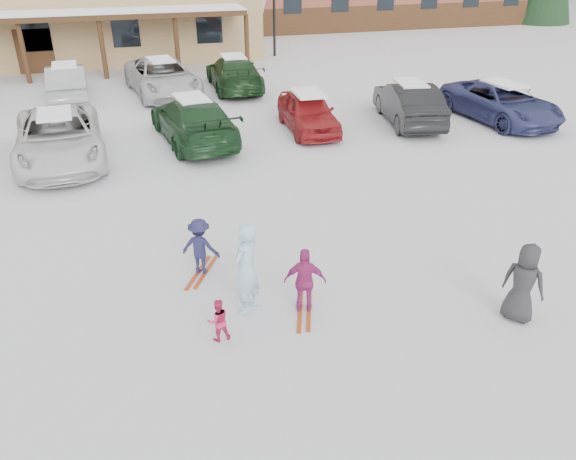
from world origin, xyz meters
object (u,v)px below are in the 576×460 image
object	(u,v)px
parked_car_9	(67,82)
parked_car_11	(234,73)
toddler_red	(218,320)
child_navy	(200,247)
adult_skier	(246,269)
parked_car_5	(409,103)
bystander_dark	(523,283)
parked_car_4	(308,112)
parked_car_6	(501,102)
parked_car_2	(59,138)
parked_car_10	(162,77)
parked_car_3	(193,120)
child_magenta	(305,281)

from	to	relation	value
parked_car_9	parked_car_11	xyz separation A→B (m)	(7.30, -0.29, 0.01)
toddler_red	child_navy	distance (m)	2.33
adult_skier	parked_car_5	world-z (taller)	adult_skier
bystander_dark	parked_car_4	bearing A→B (deg)	-33.58
parked_car_6	parked_car_9	size ratio (longest dim) A/B	1.15
toddler_red	parked_car_2	xyz separation A→B (m)	(-3.36, 10.19, 0.37)
parked_car_6	parked_car_11	world-z (taller)	parked_car_11
bystander_dark	parked_car_11	distance (m)	18.81
bystander_dark	parked_car_10	distance (m)	19.32
adult_skier	parked_car_9	distance (m)	17.92
parked_car_2	parked_car_11	distance (m)	10.38
parked_car_5	bystander_dark	bearing A→B (deg)	82.83
bystander_dark	parked_car_10	world-z (taller)	bystander_dark
parked_car_9	parked_car_10	world-z (taller)	parked_car_10
parked_car_3	parked_car_10	size ratio (longest dim) A/B	0.95
bystander_dark	parked_car_2	xyz separation A→B (m)	(-8.92, 11.09, -0.01)
parked_car_2	parked_car_4	size ratio (longest dim) A/B	1.38
child_magenta	parked_car_10	bearing A→B (deg)	-66.82
parked_car_2	parked_car_10	xyz separation A→B (m)	(3.79, 7.54, -0.00)
child_magenta	parked_car_11	size ratio (longest dim) A/B	0.26
parked_car_4	parked_car_9	xyz separation A→B (m)	(-8.77, 7.01, 0.04)
child_magenta	parked_car_3	bearing A→B (deg)	-66.88
parked_car_10	parked_car_4	bearing A→B (deg)	-63.33
parked_car_11	adult_skier	bearing A→B (deg)	80.67
toddler_red	parked_car_5	bearing A→B (deg)	-136.64
parked_car_3	parked_car_9	xyz separation A→B (m)	(-4.58, 7.16, -0.03)
parked_car_4	parked_car_11	world-z (taller)	parked_car_11
toddler_red	parked_car_9	bearing A→B (deg)	-85.59
adult_skier	parked_car_9	xyz separation A→B (m)	(-4.30, 17.40, -0.21)
adult_skier	child_navy	xyz separation A→B (m)	(-0.66, 1.61, -0.31)
child_magenta	bystander_dark	xyz separation A→B (m)	(3.81, -1.30, 0.11)
child_navy	parked_car_2	distance (m)	8.56
adult_skier	parked_car_3	distance (m)	10.24
adult_skier	toddler_red	world-z (taller)	adult_skier
bystander_dark	parked_car_11	xyz separation A→B (m)	(-1.87, 18.72, -0.04)
bystander_dark	parked_car_11	size ratio (longest dim) A/B	0.31
child_magenta	parked_car_5	distance (m)	12.86
parked_car_4	toddler_red	bearing A→B (deg)	-113.01
parked_car_2	parked_car_4	bearing A→B (deg)	1.40
parked_car_9	child_magenta	bearing A→B (deg)	102.84
bystander_dark	parked_car_5	xyz separation A→B (m)	(3.54, 11.85, -0.03)
child_magenta	bystander_dark	world-z (taller)	bystander_dark
child_magenta	parked_car_6	size ratio (longest dim) A/B	0.27
parked_car_2	parked_car_10	world-z (taller)	parked_car_2
child_magenta	bystander_dark	size ratio (longest dim) A/B	0.86
child_navy	parked_car_4	world-z (taller)	parked_car_4
parked_car_4	parked_car_9	world-z (taller)	parked_car_9
parked_car_9	toddler_red	bearing A→B (deg)	97.30
child_navy	bystander_dark	distance (m)	6.41
parked_car_5	parked_car_9	size ratio (longest dim) A/B	1.04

